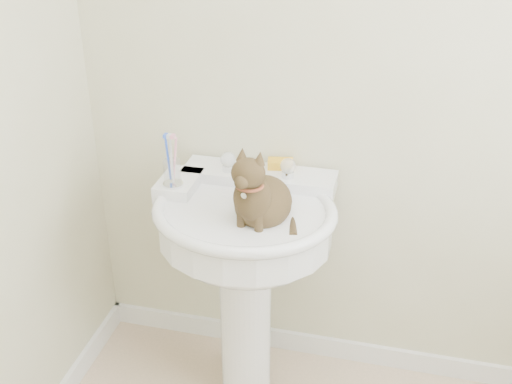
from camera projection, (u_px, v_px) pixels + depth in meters
The scene contains 7 objects.
wall_back at pixel (390, 70), 2.10m from camera, with size 2.20×0.00×2.50m, color beige, non-canonical shape.
baseboard_back at pixel (361, 352), 2.66m from camera, with size 2.20×0.02×0.09m, color white.
pedestal_sink at pixel (245, 245), 2.20m from camera, with size 0.64×0.62×0.88m.
faucet at pixel (256, 166), 2.23m from camera, with size 0.28×0.12×0.14m.
soap_bar at pixel (280, 164), 2.30m from camera, with size 0.09×0.06×0.03m, color gold.
toothbrush_cup at pixel (172, 172), 2.17m from camera, with size 0.07×0.07×0.19m.
cat at pixel (260, 199), 2.04m from camera, with size 0.21×0.26×0.38m.
Camera 1 is at (0.06, -0.98, 1.90)m, focal length 45.00 mm.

